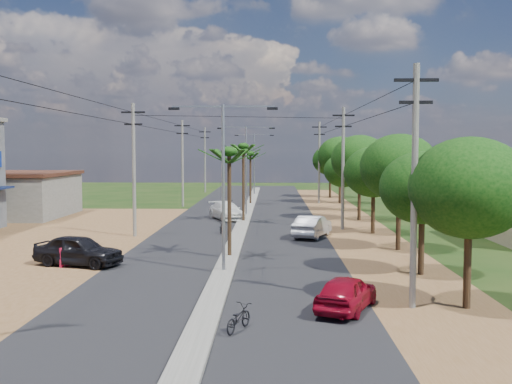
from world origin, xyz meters
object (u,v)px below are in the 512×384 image
car_silver_mid (312,227)px  roadside_sign (68,257)px  car_white_far (227,211)px  car_red_near (346,294)px  moto_rider_east (238,319)px  car_parked_dark (78,251)px

car_silver_mid → roadside_sign: 16.59m
roadside_sign → car_white_far: bearing=93.1°
car_red_near → moto_rider_east: car_red_near is taller
car_parked_dark → car_white_far: bearing=-0.4°
car_parked_dark → moto_rider_east: size_ratio=2.86×
car_silver_mid → car_white_far: bearing=-37.5°
car_red_near → car_white_far: 29.26m
car_silver_mid → roadside_sign: car_silver_mid is taller
car_silver_mid → car_white_far: (-6.50, 10.13, -0.03)m
car_white_far → moto_rider_east: bearing=-108.9°
car_silver_mid → moto_rider_east: car_silver_mid is taller
moto_rider_east → car_silver_mid: bearing=-76.9°
car_red_near → roadside_sign: size_ratio=3.27×
car_silver_mid → car_white_far: car_silver_mid is taller
roadside_sign → car_parked_dark: bearing=30.7°
car_white_far → roadside_sign: car_white_far is taller
car_red_near → car_white_far: car_white_far is taller
car_parked_dark → roadside_sign: (-0.50, -0.09, -0.27)m
moto_rider_east → roadside_sign: bearing=-25.9°
car_parked_dark → roadside_sign: bearing=115.9°
car_white_far → moto_rider_east: car_white_far is taller
car_red_near → moto_rider_east: size_ratio=2.40×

